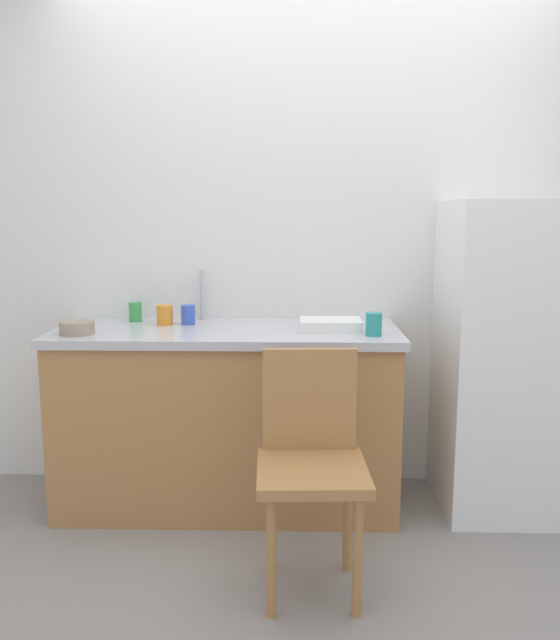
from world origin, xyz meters
name	(u,v)px	position (x,y,z in m)	size (l,w,h in m)	color
ground_plane	(314,575)	(0.00, 0.00, 0.00)	(8.00, 8.00, 0.00)	gray
back_wall	(311,242)	(0.00, 1.00, 1.25)	(4.80, 0.10, 2.50)	silver
cabinet_base	(228,421)	(-0.40, 0.65, 0.41)	(1.57, 0.60, 0.82)	#A87542
countertop	(227,333)	(-0.40, 0.65, 0.84)	(1.61, 0.64, 0.04)	#B7B7BC
faucet	(202,295)	(-0.55, 0.90, 0.99)	(0.02, 0.02, 0.26)	#B7B7BC
refrigerator	(511,358)	(0.94, 0.66, 0.73)	(0.63, 0.59, 1.46)	white
chair	(311,458)	(-0.02, -0.05, 0.50)	(0.42, 0.42, 0.89)	#A87542
dish_tray	(331,325)	(0.08, 0.62, 0.89)	(0.28, 0.20, 0.05)	white
terracotta_bowl	(77,328)	(-1.06, 0.49, 0.89)	(0.15, 0.15, 0.06)	gray
cup_orange	(165,315)	(-0.71, 0.75, 0.91)	(0.08, 0.08, 0.10)	orange
cup_teal	(374,324)	(0.27, 0.49, 0.91)	(0.07, 0.07, 0.10)	teal
cup_green	(135,312)	(-0.88, 0.84, 0.91)	(0.06, 0.06, 0.10)	green
cup_blue	(188,315)	(-0.60, 0.76, 0.91)	(0.07, 0.07, 0.09)	blue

